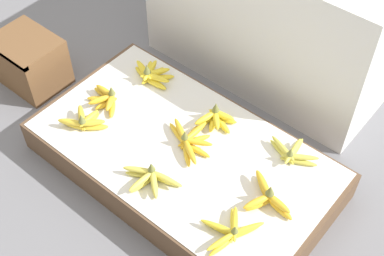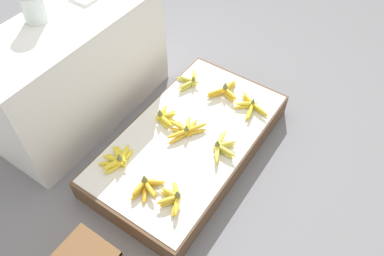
{
  "view_description": "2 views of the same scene",
  "coord_description": "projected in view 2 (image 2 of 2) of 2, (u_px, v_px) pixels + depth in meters",
  "views": [
    {
      "loc": [
        0.91,
        -1.04,
        1.88
      ],
      "look_at": [
        -0.04,
        0.1,
        0.17
      ],
      "focal_mm": 50.0,
      "sensor_mm": 36.0,
      "label": 1
    },
    {
      "loc": [
        -1.14,
        -0.79,
        1.87
      ],
      "look_at": [
        0.01,
        -0.01,
        0.22
      ],
      "focal_mm": 35.0,
      "sensor_mm": 36.0,
      "label": 2
    }
  ],
  "objects": [
    {
      "name": "ground_plane",
      "position": [
        189.0,
        151.0,
        2.32
      ],
      "size": [
        10.0,
        10.0,
        0.0
      ],
      "primitive_type": "plane",
      "color": "slate"
    },
    {
      "name": "display_platform",
      "position": [
        189.0,
        143.0,
        2.27
      ],
      "size": [
        1.26,
        0.7,
        0.16
      ],
      "color": "brown",
      "rests_on": "ground_plane"
    },
    {
      "name": "back_vendor_table",
      "position": [
        77.0,
        71.0,
        2.27
      ],
      "size": [
        1.16,
        0.48,
        0.71
      ],
      "color": "white",
      "rests_on": "ground_plane"
    },
    {
      "name": "banana_bunch_front_left",
      "position": [
        173.0,
        198.0,
        1.9
      ],
      "size": [
        0.19,
        0.17,
        0.1
      ],
      "color": "gold",
      "rests_on": "display_platform"
    },
    {
      "name": "banana_bunch_front_midleft",
      "position": [
        222.0,
        147.0,
        2.12
      ],
      "size": [
        0.24,
        0.17,
        0.09
      ],
      "color": "#DBCC4C",
      "rests_on": "display_platform"
    },
    {
      "name": "banana_bunch_front_midright",
      "position": [
        251.0,
        106.0,
        2.32
      ],
      "size": [
        0.2,
        0.23,
        0.08
      ],
      "color": "yellow",
      "rests_on": "display_platform"
    },
    {
      "name": "banana_bunch_middle_left",
      "position": [
        146.0,
        187.0,
        1.95
      ],
      "size": [
        0.2,
        0.13,
        0.1
      ],
      "color": "gold",
      "rests_on": "display_platform"
    },
    {
      "name": "banana_bunch_middle_midleft",
      "position": [
        186.0,
        130.0,
        2.2
      ],
      "size": [
        0.25,
        0.22,
        0.09
      ],
      "color": "gold",
      "rests_on": "display_platform"
    },
    {
      "name": "banana_bunch_middle_midright",
      "position": [
        225.0,
        91.0,
        2.4
      ],
      "size": [
        0.23,
        0.2,
        0.1
      ],
      "color": "gold",
      "rests_on": "display_platform"
    },
    {
      "name": "banana_bunch_back_left",
      "position": [
        118.0,
        159.0,
        2.06
      ],
      "size": [
        0.22,
        0.15,
        0.1
      ],
      "color": "yellow",
      "rests_on": "display_platform"
    },
    {
      "name": "banana_bunch_back_midleft",
      "position": [
        164.0,
        117.0,
        2.26
      ],
      "size": [
        0.15,
        0.16,
        0.1
      ],
      "color": "yellow",
      "rests_on": "display_platform"
    },
    {
      "name": "banana_bunch_back_midright",
      "position": [
        190.0,
        81.0,
        2.47
      ],
      "size": [
        0.23,
        0.18,
        0.08
      ],
      "color": "gold",
      "rests_on": "display_platform"
    },
    {
      "name": "glass_jar",
      "position": [
        33.0,
        6.0,
        1.93
      ],
      "size": [
        0.13,
        0.13,
        0.17
      ],
      "color": "silver",
      "rests_on": "back_vendor_table"
    }
  ]
}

